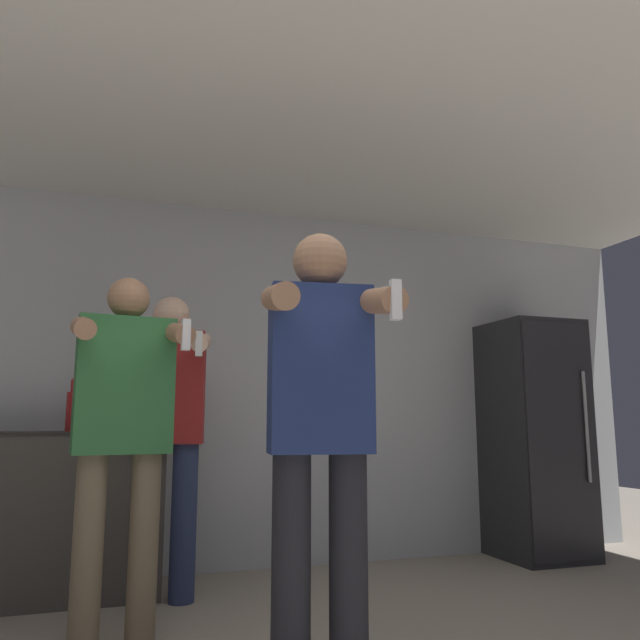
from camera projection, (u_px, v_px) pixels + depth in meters
The scene contains 9 objects.
wall_back at pixel (210, 382), 4.39m from camera, with size 7.00×0.06×2.55m.
ceiling_slab at pixel (256, 119), 3.28m from camera, with size 7.00×3.27×0.05m.
refrigerator at pixel (535, 438), 4.76m from camera, with size 0.62×0.67×1.77m.
counter at pixel (50, 513), 3.65m from camera, with size 1.29×0.64×0.94m.
bottle_tall_gin at pixel (140, 416), 3.81m from camera, with size 0.07×0.07×0.24m.
bottle_brown_liquor at pixel (72, 410), 3.70m from camera, with size 0.06×0.06×0.31m.
person_woman_foreground at pixel (321, 422), 2.43m from camera, with size 0.53×0.58×1.76m.
person_man_side at pixel (123, 423), 2.92m from camera, with size 0.55×0.50×1.69m.
person_spectator_back at pixel (167, 423), 3.63m from camera, with size 0.55×0.52×1.74m.
Camera 1 is at (-0.65, -1.64, 1.00)m, focal length 35.00 mm.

